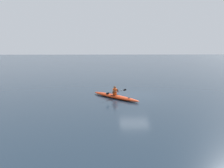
{
  "coord_description": "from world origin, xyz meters",
  "views": [
    {
      "loc": [
        2.54,
        18.99,
        4.29
      ],
      "look_at": [
        2.04,
        3.33,
        1.58
      ],
      "focal_mm": 36.89,
      "sensor_mm": 36.0,
      "label": 1
    }
  ],
  "objects": [
    {
      "name": "ground_plane",
      "position": [
        0.0,
        0.0,
        0.0
      ],
      "size": [
        160.0,
        160.0,
        0.0
      ],
      "primitive_type": "plane",
      "color": "#1E2D3D"
    },
    {
      "name": "kayaker",
      "position": [
        1.72,
        0.86,
        0.57
      ],
      "size": [
        1.76,
        1.72,
        0.72
      ],
      "color": "#E04C14",
      "rests_on": "kayak"
    },
    {
      "name": "kayak",
      "position": [
        1.7,
        0.87,
        0.13
      ],
      "size": [
        3.84,
        3.91,
        0.26
      ],
      "color": "red",
      "rests_on": "ground"
    }
  ]
}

